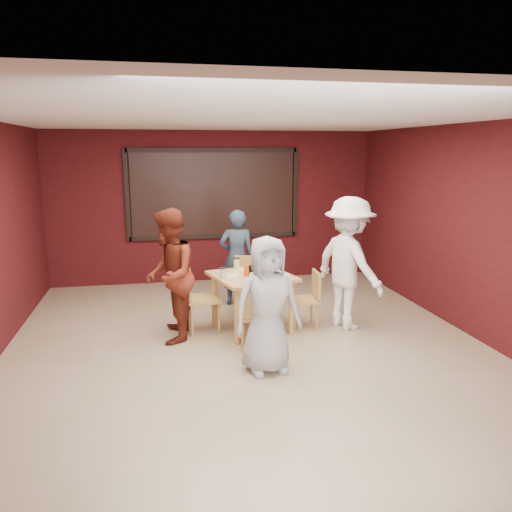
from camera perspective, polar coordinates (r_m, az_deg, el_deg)
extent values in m
plane|color=tan|center=(6.36, -0.77, -10.58)|extent=(7.00, 7.00, 0.00)
cube|color=black|center=(9.31, -4.84, 7.08)|extent=(3.00, 0.02, 1.50)
cube|color=tan|center=(6.77, -0.49, -2.33)|extent=(1.21, 1.21, 0.04)
cylinder|color=tan|center=(7.08, -4.79, -5.03)|extent=(0.07, 0.07, 0.74)
cylinder|color=tan|center=(7.39, 0.98, -4.26)|extent=(0.07, 0.07, 0.74)
cylinder|color=tan|center=(6.38, -2.18, -6.93)|extent=(0.07, 0.07, 0.74)
cylinder|color=tan|center=(6.72, 4.07, -5.95)|extent=(0.07, 0.07, 0.74)
cylinder|color=silver|center=(6.47, 0.05, -2.77)|extent=(0.25, 0.25, 0.01)
cone|color=gold|center=(6.47, 0.05, -2.64)|extent=(0.23, 0.23, 0.02)
cylinder|color=#F8EAC5|center=(6.39, 1.43, -2.36)|extent=(0.09, 0.09, 0.14)
cylinder|color=black|center=(6.37, 1.43, -1.70)|extent=(0.09, 0.09, 0.01)
cylinder|color=silver|center=(7.07, -0.98, -1.50)|extent=(0.25, 0.25, 0.01)
cone|color=gold|center=(7.06, -0.98, -1.38)|extent=(0.23, 0.23, 0.02)
cylinder|color=#F8EAC5|center=(7.12, -2.21, -0.87)|extent=(0.09, 0.09, 0.14)
cylinder|color=black|center=(7.11, -2.21, -0.27)|extent=(0.09, 0.09, 0.01)
cylinder|color=silver|center=(6.72, -3.12, -2.23)|extent=(0.25, 0.25, 0.01)
cone|color=gold|center=(6.71, -3.12, -2.11)|extent=(0.23, 0.23, 0.02)
cylinder|color=#F8EAC5|center=(6.56, -3.78, -2.02)|extent=(0.09, 0.09, 0.14)
cylinder|color=black|center=(6.54, -3.79, -1.37)|extent=(0.09, 0.09, 0.01)
cylinder|color=silver|center=(6.83, 2.10, -1.98)|extent=(0.25, 0.25, 0.01)
cone|color=gold|center=(6.83, 2.10, -1.85)|extent=(0.23, 0.23, 0.02)
cylinder|color=#F8EAC5|center=(6.97, 2.60, -1.16)|extent=(0.09, 0.09, 0.14)
cylinder|color=black|center=(6.95, 2.61, -0.55)|extent=(0.09, 0.09, 0.01)
cylinder|color=white|center=(6.74, 0.26, -1.77)|extent=(0.06, 0.06, 0.10)
cylinder|color=white|center=(6.68, -0.17, -1.96)|extent=(0.05, 0.05, 0.08)
cylinder|color=#AF3A0C|center=(6.69, -1.11, -1.69)|extent=(0.07, 0.07, 0.15)
cube|color=black|center=(6.77, -0.38, -1.64)|extent=(0.15, 0.11, 0.12)
cube|color=#B68546|center=(6.28, -0.22, -6.83)|extent=(0.43, 0.43, 0.04)
cylinder|color=#B68546|center=(6.53, 1.03, -8.10)|extent=(0.03, 0.03, 0.39)
cylinder|color=#B68546|center=(6.49, -1.84, -8.23)|extent=(0.03, 0.03, 0.39)
cylinder|color=#B68546|center=(6.23, 1.48, -9.12)|extent=(0.03, 0.03, 0.39)
cylinder|color=#B68546|center=(6.19, -1.53, -9.27)|extent=(0.03, 0.03, 0.39)
cube|color=#B68546|center=(6.04, 0.01, -5.32)|extent=(0.40, 0.06, 0.38)
cube|color=#B68546|center=(7.50, -0.89, -3.55)|extent=(0.50, 0.50, 0.04)
cylinder|color=#B68546|center=(7.41, -2.22, -5.58)|extent=(0.04, 0.04, 0.41)
cylinder|color=#B68546|center=(7.40, 0.42, -5.58)|extent=(0.04, 0.04, 0.41)
cylinder|color=#B68546|center=(7.73, -2.13, -4.82)|extent=(0.04, 0.04, 0.41)
cylinder|color=#B68546|center=(7.72, 0.40, -4.82)|extent=(0.04, 0.04, 0.41)
cube|color=#B68546|center=(7.62, -0.87, -1.43)|extent=(0.42, 0.12, 0.40)
cube|color=#B68546|center=(6.86, -5.96, -4.89)|extent=(0.45, 0.45, 0.04)
cylinder|color=#B68546|center=(6.78, -4.26, -7.18)|extent=(0.04, 0.04, 0.43)
cylinder|color=#B68546|center=(7.12, -4.59, -6.24)|extent=(0.04, 0.04, 0.43)
cylinder|color=#B68546|center=(6.75, -7.33, -7.33)|extent=(0.04, 0.04, 0.43)
cylinder|color=#B68546|center=(7.09, -7.50, -6.38)|extent=(0.04, 0.04, 0.43)
cube|color=#B68546|center=(6.78, -7.71, -2.90)|extent=(0.04, 0.45, 0.42)
cube|color=#B68546|center=(7.00, 5.46, -5.03)|extent=(0.41, 0.41, 0.04)
cylinder|color=#B68546|center=(7.18, 3.92, -6.32)|extent=(0.03, 0.03, 0.38)
cylinder|color=#B68546|center=(6.88, 4.44, -7.12)|extent=(0.03, 0.03, 0.38)
cylinder|color=#B68546|center=(7.24, 6.36, -6.19)|extent=(0.03, 0.03, 0.38)
cylinder|color=#B68546|center=(6.95, 6.99, -6.98)|extent=(0.03, 0.03, 0.38)
cube|color=#B68546|center=(6.98, 6.90, -3.23)|extent=(0.06, 0.39, 0.37)
imported|color=#A4A4A4|center=(5.52, 1.29, -5.62)|extent=(0.81, 0.58, 1.54)
imported|color=#2B3A4D|center=(7.94, -2.22, -0.18)|extent=(0.59, 0.42, 1.53)
imported|color=maroon|center=(6.49, -9.88, -2.24)|extent=(0.75, 0.91, 1.73)
imported|color=white|center=(6.98, 10.56, -0.83)|extent=(1.07, 1.35, 1.83)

